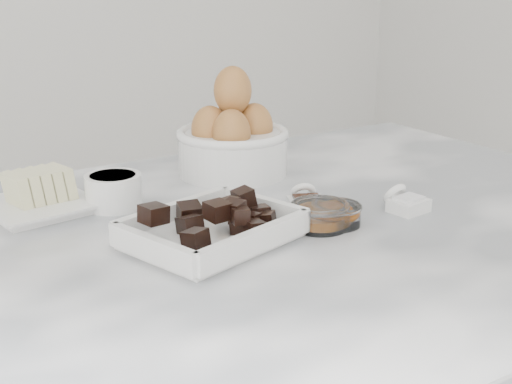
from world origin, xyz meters
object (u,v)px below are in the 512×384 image
Objects in this scene: butter_plate at (36,197)px; honey_bowl at (320,215)px; egg_bowl at (233,140)px; vanilla_spoon at (306,201)px; zest_bowl at (336,214)px; sugar_ramekin at (113,189)px; salt_spoon at (405,202)px; chocolate_dish at (212,225)px.

butter_plate is 0.39m from honey_bowl.
egg_bowl is (0.32, 0.02, 0.04)m from butter_plate.
egg_bowl is at bearing 87.98° from vanilla_spoon.
egg_bowl reaches higher than zest_bowl.
egg_bowl is at bearing 83.13° from honey_bowl.
sugar_ramekin is at bearing -166.19° from egg_bowl.
sugar_ramekin is at bearing -22.50° from butter_plate.
zest_bowl is (0.02, -0.00, -0.00)m from honey_bowl.
vanilla_spoon is (0.00, 0.07, -0.00)m from zest_bowl.
salt_spoon reaches higher than zest_bowl.
chocolate_dish is at bearing -57.01° from butter_plate.
butter_plate is 2.01× the size of honey_bowl.
honey_bowl is 1.07× the size of vanilla_spoon.
egg_bowl reaches higher than honey_bowl.
vanilla_spoon is at bearing -92.02° from egg_bowl.
butter_plate reaches higher than honey_bowl.
chocolate_dish is 0.15m from honey_bowl.
chocolate_dish is at bearing 168.25° from zest_bowl.
honey_bowl is at bearing 170.19° from zest_bowl.
zest_bowl is at bearing 176.87° from salt_spoon.
vanilla_spoon is (-0.01, -0.21, -0.04)m from egg_bowl.
egg_bowl is at bearing 110.47° from salt_spoon.
butter_plate is at bearing -177.23° from egg_bowl.
honey_bowl is 0.07m from vanilla_spoon.
honey_bowl is at bearing -12.08° from chocolate_dish.
sugar_ramekin is at bearing 131.37° from honey_bowl.
egg_bowl is 0.22m from vanilla_spoon.
butter_plate is at bearing 122.99° from chocolate_dish.
sugar_ramekin reaches higher than zest_bowl.
zest_bowl is at bearing -11.75° from chocolate_dish.
salt_spoon is at bearing -8.25° from chocolate_dish.
chocolate_dish is at bearing -74.58° from sugar_ramekin.
salt_spoon is at bearing -3.13° from zest_bowl.
vanilla_spoon is at bearing 88.79° from zest_bowl.
honey_bowl is at bearing -96.87° from egg_bowl.
sugar_ramekin is 0.31m from zest_bowl.
zest_bowl is at bearing -45.79° from sugar_ramekin.
butter_plate is 2.16× the size of vanilla_spoon.
egg_bowl is at bearing 54.58° from chocolate_dish.
egg_bowl reaches higher than chocolate_dish.
honey_bowl is at bearing -48.63° from sugar_ramekin.
sugar_ramekin reaches higher than salt_spoon.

